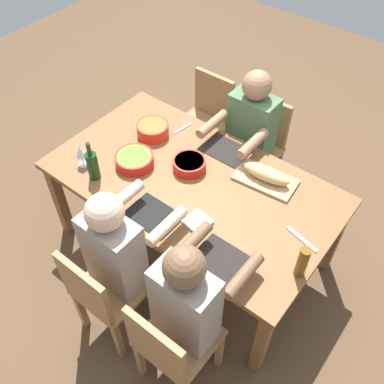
% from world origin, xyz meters
% --- Properties ---
extents(ground_plane, '(8.00, 8.00, 0.00)m').
position_xyz_m(ground_plane, '(0.00, 0.00, 0.00)').
color(ground_plane, brown).
extents(dining_table, '(1.90, 1.08, 0.74)m').
position_xyz_m(dining_table, '(0.00, 0.00, 0.67)').
color(dining_table, brown).
rests_on(dining_table, ground_plane).
extents(chair_far_left, '(0.40, 0.40, 0.85)m').
position_xyz_m(chair_far_left, '(-0.52, 0.86, 0.48)').
color(chair_far_left, '#9E7044').
rests_on(chair_far_left, ground_plane).
extents(chair_near_center, '(0.40, 0.40, 0.85)m').
position_xyz_m(chair_near_center, '(0.00, -0.86, 0.48)').
color(chair_near_center, '#9E7044').
rests_on(chair_near_center, ground_plane).
extents(diner_near_center, '(0.41, 0.53, 1.20)m').
position_xyz_m(diner_near_center, '(0.00, -0.68, 0.70)').
color(diner_near_center, '#2D2D38').
rests_on(diner_near_center, ground_plane).
extents(chair_far_center, '(0.40, 0.40, 0.85)m').
position_xyz_m(chair_far_center, '(0.00, 0.86, 0.48)').
color(chair_far_center, '#9E7044').
rests_on(chair_far_center, ground_plane).
extents(diner_far_center, '(0.41, 0.53, 1.20)m').
position_xyz_m(diner_far_center, '(-0.00, 0.68, 0.70)').
color(diner_far_center, '#2D2D38').
rests_on(diner_far_center, ground_plane).
extents(chair_near_right, '(0.40, 0.40, 0.85)m').
position_xyz_m(chair_near_right, '(0.52, -0.86, 0.48)').
color(chair_near_right, '#9E7044').
rests_on(chair_near_right, ground_plane).
extents(diner_near_right, '(0.41, 0.53, 1.20)m').
position_xyz_m(diner_near_right, '(0.52, -0.68, 0.70)').
color(diner_near_right, '#2D2D38').
rests_on(diner_near_right, ground_plane).
extents(serving_bowl_fruit, '(0.23, 0.23, 0.09)m').
position_xyz_m(serving_bowl_fruit, '(-0.51, 0.19, 0.79)').
color(serving_bowl_fruit, red).
rests_on(serving_bowl_fruit, dining_table).
extents(serving_bowl_salad, '(0.26, 0.26, 0.08)m').
position_xyz_m(serving_bowl_salad, '(-0.40, -0.12, 0.78)').
color(serving_bowl_salad, red).
rests_on(serving_bowl_salad, dining_table).
extents(serving_bowl_greens, '(0.22, 0.22, 0.07)m').
position_xyz_m(serving_bowl_greens, '(-0.09, 0.08, 0.78)').
color(serving_bowl_greens, red).
rests_on(serving_bowl_greens, dining_table).
extents(cutting_board, '(0.42, 0.26, 0.02)m').
position_xyz_m(cutting_board, '(0.38, 0.30, 0.75)').
color(cutting_board, tan).
rests_on(cutting_board, dining_table).
extents(bread_loaf, '(0.33, 0.14, 0.09)m').
position_xyz_m(bread_loaf, '(0.38, 0.30, 0.81)').
color(bread_loaf, tan).
rests_on(bread_loaf, cutting_board).
extents(wine_bottle, '(0.08, 0.08, 0.29)m').
position_xyz_m(wine_bottle, '(-0.53, -0.37, 0.85)').
color(wine_bottle, '#193819').
rests_on(wine_bottle, dining_table).
extents(beer_bottle, '(0.06, 0.06, 0.22)m').
position_xyz_m(beer_bottle, '(0.89, -0.19, 0.85)').
color(beer_bottle, brown).
rests_on(beer_bottle, dining_table).
extents(wine_glass, '(0.08, 0.08, 0.17)m').
position_xyz_m(wine_glass, '(-0.67, -0.34, 0.86)').
color(wine_glass, silver).
rests_on(wine_glass, dining_table).
extents(fork_far_left, '(0.04, 0.17, 0.01)m').
position_xyz_m(fork_far_left, '(-0.38, 0.38, 0.74)').
color(fork_far_left, silver).
rests_on(fork_far_left, dining_table).
extents(placemat_near_center, '(0.32, 0.23, 0.01)m').
position_xyz_m(placemat_near_center, '(0.00, -0.38, 0.74)').
color(placemat_near_center, black).
rests_on(placemat_near_center, dining_table).
extents(placemat_far_center, '(0.32, 0.23, 0.01)m').
position_xyz_m(placemat_far_center, '(0.00, 0.38, 0.74)').
color(placemat_far_center, black).
rests_on(placemat_far_center, dining_table).
extents(placemat_near_right, '(0.32, 0.23, 0.01)m').
position_xyz_m(placemat_near_right, '(0.52, -0.38, 0.74)').
color(placemat_near_right, black).
rests_on(placemat_near_right, dining_table).
extents(carving_knife, '(0.23, 0.08, 0.01)m').
position_xyz_m(carving_knife, '(0.80, 0.02, 0.74)').
color(carving_knife, silver).
rests_on(carving_knife, dining_table).
extents(napkin_stack, '(0.16, 0.16, 0.02)m').
position_xyz_m(napkin_stack, '(0.25, -0.26, 0.75)').
color(napkin_stack, white).
rests_on(napkin_stack, dining_table).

